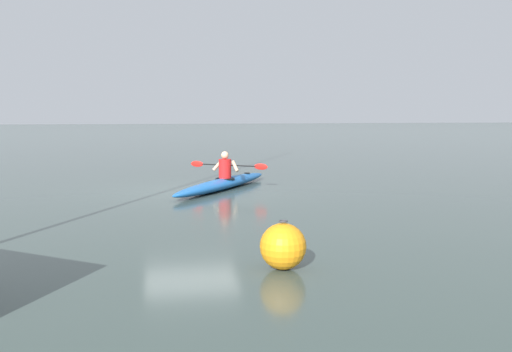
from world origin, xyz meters
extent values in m
plane|color=#384742|center=(0.00, 0.00, 0.00)|extent=(160.00, 160.00, 0.00)
ellipsoid|color=#1959A5|center=(-0.94, -0.35, 0.15)|extent=(3.40, 4.64, 0.29)
torus|color=black|center=(-0.99, -0.43, 0.27)|extent=(0.75, 0.75, 0.04)
cylinder|color=black|center=(-1.81, -1.64, 0.28)|extent=(0.18, 0.18, 0.02)
cylinder|color=red|center=(-0.99, -0.43, 0.56)|extent=(0.35, 0.35, 0.53)
sphere|color=tan|center=(-0.99, -0.43, 0.93)|extent=(0.21, 0.21, 0.21)
cylinder|color=black|center=(-1.10, -0.60, 0.63)|extent=(1.68, 1.14, 0.03)
ellipsoid|color=red|center=(-0.27, -1.16, 0.63)|extent=(0.35, 0.26, 0.17)
ellipsoid|color=red|center=(-1.93, -0.04, 0.63)|extent=(0.35, 0.26, 0.17)
cylinder|color=tan|center=(-0.81, -0.65, 0.62)|extent=(0.32, 0.14, 0.34)
cylinder|color=tan|center=(-1.26, -0.35, 0.62)|extent=(0.21, 0.30, 0.34)
sphere|color=orange|center=(-0.78, 7.72, 0.32)|extent=(0.64, 0.64, 0.64)
torus|color=#333338|center=(-0.78, 7.72, 0.67)|extent=(0.12, 0.12, 0.02)
camera|label=1|loc=(0.90, 15.05, 2.15)|focal=39.63mm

